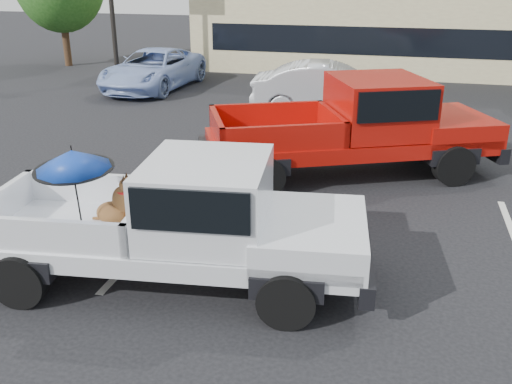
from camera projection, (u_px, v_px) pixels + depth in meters
ground at (315, 305)px, 7.81m from camera, size 90.00×90.00×0.00m
stripe_left at (167, 222)px, 10.29m from camera, size 0.12×5.00×0.01m
silver_pickup at (191, 216)px, 8.00m from camera, size 5.87×2.59×2.06m
red_pickup at (368, 122)px, 12.35m from camera, size 6.75×4.62×2.11m
silver_sedan at (332, 90)px, 17.35m from camera, size 4.98×2.20×1.59m
blue_suv at (153, 69)px, 21.13m from camera, size 2.70×5.31×1.44m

